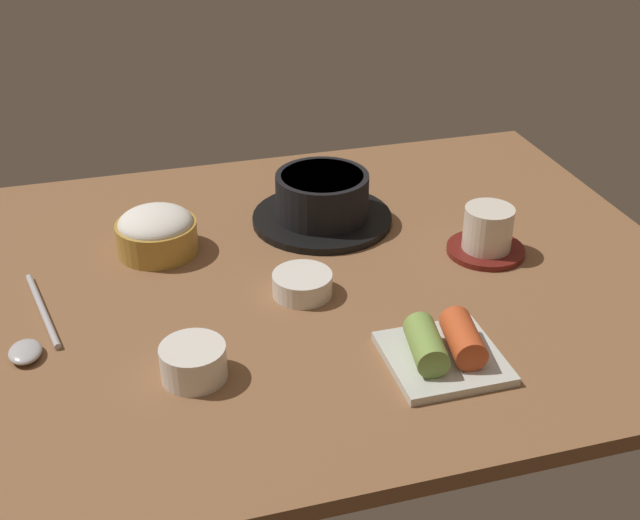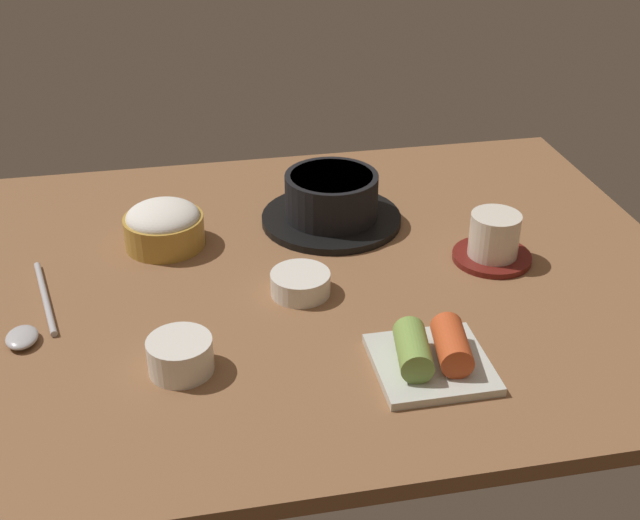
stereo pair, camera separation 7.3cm
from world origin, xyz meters
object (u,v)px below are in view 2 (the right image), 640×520
Objects in this scene: stone_pot at (331,201)px; rice_bowl at (164,225)px; tea_cup_with_saucer at (494,240)px; kimchi_plate at (432,355)px; banchan_cup_center at (300,282)px; side_bowl_near at (180,354)px; spoon at (30,324)px.

stone_pot reaches higher than rice_bowl.
tea_cup_with_saucer reaches higher than kimchi_plate.
rice_bowl is 0.88× the size of kimchi_plate.
stone_pot is at bearing 66.86° from banchan_cup_center.
tea_cup_with_saucer is (18.67, -14.64, -0.39)cm from stone_pot.
side_bowl_near is (-41.56, -15.95, -0.91)cm from tea_cup_with_saucer.
stone_pot is 23.74cm from rice_bowl.
tea_cup_with_saucer is 26.55cm from banchan_cup_center.
tea_cup_with_saucer reaches higher than banchan_cup_center.
spoon is (-58.37, -4.65, -2.37)cm from tea_cup_with_saucer.
banchan_cup_center is at bearing -173.00° from tea_cup_with_saucer.
banchan_cup_center is 0.39× the size of spoon.
tea_cup_with_saucer is 1.40× the size of banchan_cup_center.
kimchi_plate reaches higher than side_bowl_near.
tea_cup_with_saucer is at bearing -16.28° from rice_bowl.
kimchi_plate reaches higher than banchan_cup_center.
side_bowl_near is (0.74, -28.30, -0.99)cm from rice_bowl.
rice_bowl is 44.06cm from tea_cup_with_saucer.
stone_pot reaches higher than banchan_cup_center.
tea_cup_with_saucer is at bearing 4.55° from spoon.
rice_bowl is 0.57× the size of spoon.
spoon is (-32.06, -1.41, -0.91)cm from banchan_cup_center.
rice_bowl is at bearing 129.41° from kimchi_plate.
tea_cup_with_saucer is at bearing 54.07° from kimchi_plate.
rice_bowl reaches higher than kimchi_plate.
kimchi_plate reaches higher than spoon.
rice_bowl is at bearing 46.60° from spoon.
spoon is (-16.08, -17.00, -2.45)cm from rice_bowl.
stone_pot is 38.22cm from side_bowl_near.
tea_cup_with_saucer reaches higher than rice_bowl.
kimchi_plate is at bearing -125.93° from tea_cup_with_saucer.
tea_cup_with_saucer reaches higher than side_bowl_near.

